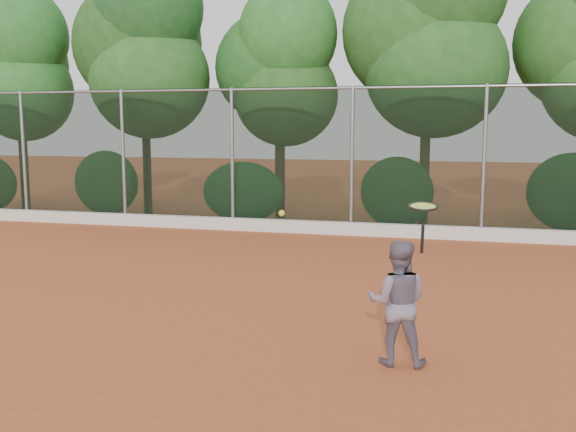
# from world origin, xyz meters

# --- Properties ---
(ground) EXTENTS (80.00, 80.00, 0.00)m
(ground) POSITION_xyz_m (0.00, 0.00, 0.00)
(ground) COLOR #AB4E28
(ground) RESTS_ON ground
(concrete_curb) EXTENTS (24.00, 0.20, 0.30)m
(concrete_curb) POSITION_xyz_m (0.00, 6.82, 0.15)
(concrete_curb) COLOR silver
(concrete_curb) RESTS_ON ground
(tennis_player) EXTENTS (0.69, 0.55, 1.37)m
(tennis_player) POSITION_xyz_m (1.82, -1.30, 0.68)
(tennis_player) COLOR slate
(tennis_player) RESTS_ON ground
(chainlink_fence) EXTENTS (24.09, 0.09, 3.50)m
(chainlink_fence) POSITION_xyz_m (-0.00, 7.00, 1.86)
(chainlink_fence) COLOR black
(chainlink_fence) RESTS_ON ground
(foliage_backdrop) EXTENTS (23.70, 3.63, 7.55)m
(foliage_backdrop) POSITION_xyz_m (-0.55, 8.98, 4.40)
(foliage_backdrop) COLOR #3B2316
(foliage_backdrop) RESTS_ON ground
(tennis_racket) EXTENTS (0.36, 0.36, 0.55)m
(tennis_racket) POSITION_xyz_m (2.07, -1.38, 1.71)
(tennis_racket) COLOR black
(tennis_racket) RESTS_ON ground
(tennis_ball_in_flight) EXTENTS (0.07, 0.07, 0.07)m
(tennis_ball_in_flight) POSITION_xyz_m (0.52, -1.25, 1.61)
(tennis_ball_in_flight) COLOR #CFD530
(tennis_ball_in_flight) RESTS_ON ground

